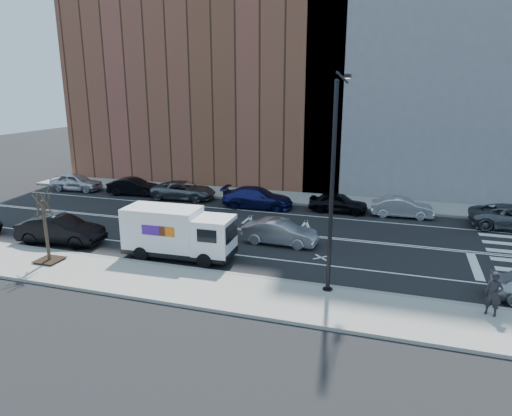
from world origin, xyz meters
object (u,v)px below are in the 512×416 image
Objects in this scene: driving_sedan at (280,232)px; fedex_van at (178,232)px; pedestrian at (493,294)px; far_parked_a at (76,182)px; far_parked_b at (134,187)px.

fedex_van is at bearing 131.30° from driving_sedan.
fedex_van is 5.88m from driving_sedan.
pedestrian is (14.56, -2.13, -0.37)m from fedex_van.
driving_sedan is 11.64m from pedestrian.
far_parked_a is at bearing 70.44° from driving_sedan.
fedex_van is 1.39× the size of far_parked_b.
fedex_van reaches higher than far_parked_a.
fedex_van is 3.35× the size of pedestrian.
driving_sedan is (14.56, -7.94, 0.00)m from far_parked_b.
far_parked_a is at bearing 84.93° from far_parked_b.
fedex_van reaches higher than far_parked_b.
fedex_van is 14.72m from pedestrian.
far_parked_a is 21.64m from driving_sedan.
far_parked_b is at bearing 128.82° from fedex_van.
pedestrian is (30.22, -13.70, 0.28)m from far_parked_a.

